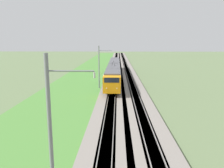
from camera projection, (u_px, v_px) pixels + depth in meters
ballast_main at (114, 78)px, 53.69m from camera, size 240.00×4.40×0.30m
ballast_adjacent at (129, 78)px, 53.59m from camera, size 240.00×4.40×0.30m
track_main at (114, 78)px, 53.69m from camera, size 240.00×1.57×0.45m
track_adjacent at (129, 78)px, 53.59m from camera, size 240.00×1.57×0.45m
grass_verge at (87, 78)px, 53.88m from camera, size 240.00×13.32×0.12m
passenger_train at (114, 69)px, 53.23m from camera, size 39.98×2.92×4.90m
catenary_mast_near at (51, 130)px, 11.52m from camera, size 0.22×2.56×8.35m
catenary_mast_mid at (99, 67)px, 41.32m from camera, size 0.22×2.56×8.17m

